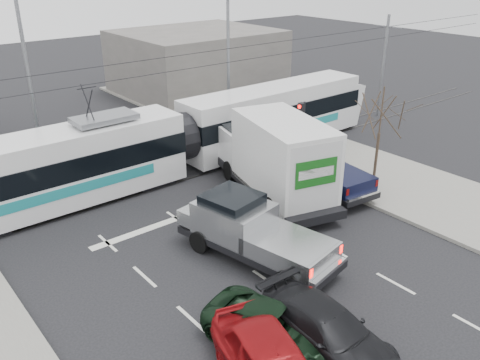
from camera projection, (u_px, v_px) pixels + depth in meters
ground at (301, 264)px, 19.15m from camera, size 120.00×120.00×0.00m
sidewalk_right at (433, 196)px, 24.31m from camera, size 6.00×60.00×0.15m
rails at (162, 180)px, 26.21m from camera, size 60.00×1.60×0.03m
building_right at (197, 62)px, 42.02m from camera, size 12.00×10.00×5.00m
bare_tree at (381, 115)px, 23.75m from camera, size 2.40×2.40×5.00m
traffic_signal at (302, 121)px, 26.35m from camera, size 0.44×0.44×3.60m
street_lamp_near at (226, 53)px, 31.18m from camera, size 2.38×0.25×9.00m
street_lamp_far at (24, 73)px, 25.96m from camera, size 2.38×0.25×9.00m
catenary at (157, 107)px, 24.63m from camera, size 60.00×0.20×7.00m
tram at (179, 138)px, 26.48m from camera, size 25.89×2.71×5.28m
silver_pickup at (249, 229)px, 19.22m from camera, size 3.38×6.77×2.35m
box_truck at (276, 158)px, 23.63m from camera, size 4.75×8.47×4.01m
navy_pickup at (320, 166)px, 24.88m from camera, size 2.71×5.77×2.34m
green_car at (275, 327)px, 14.99m from camera, size 3.29×4.80×1.22m
dark_car at (328, 330)px, 14.76m from camera, size 2.12×4.83×1.38m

